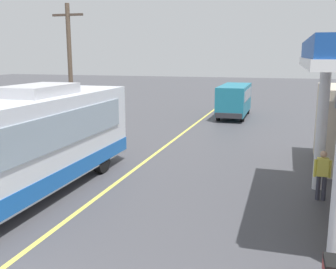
# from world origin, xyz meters

# --- Properties ---
(ground) EXTENTS (120.00, 120.00, 0.00)m
(ground) POSITION_xyz_m (0.00, 20.00, 0.00)
(ground) COLOR #424247
(lane_divider_stripe) EXTENTS (0.16, 50.00, 0.01)m
(lane_divider_stripe) POSITION_xyz_m (0.00, 15.00, 0.00)
(lane_divider_stripe) COLOR #D8CC4C
(lane_divider_stripe) RESTS_ON ground
(coach_bus_main) EXTENTS (2.60, 11.04, 3.69)m
(coach_bus_main) POSITION_xyz_m (-2.21, 6.04, 1.72)
(coach_bus_main) COLOR silver
(coach_bus_main) RESTS_ON ground
(minibus_opposing_lane) EXTENTS (2.04, 6.13, 2.44)m
(minibus_opposing_lane) POSITION_xyz_m (2.16, 25.56, 1.47)
(minibus_opposing_lane) COLOR teal
(minibus_opposing_lane) RESTS_ON ground
(pedestrian_near_pump) EXTENTS (0.55, 0.22, 1.66)m
(pedestrian_near_pump) POSITION_xyz_m (7.15, 8.60, 0.93)
(pedestrian_near_pump) COLOR #33333F
(pedestrian_near_pump) RESTS_ON ground
(utility_pole_roadside) EXTENTS (1.80, 0.24, 7.39)m
(utility_pole_roadside) POSITION_xyz_m (-5.54, 14.83, 3.87)
(utility_pole_roadside) COLOR brown
(utility_pole_roadside) RESTS_ON ground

